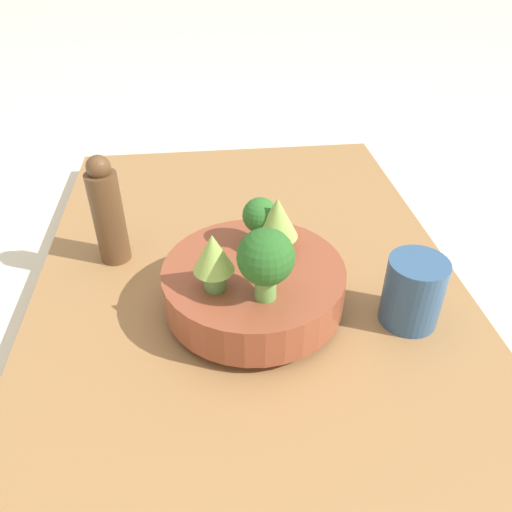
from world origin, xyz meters
TOP-DOWN VIEW (x-y plane):
  - ground_plane at (0.00, 0.00)m, footprint 6.00×6.00m
  - table at (0.00, 0.00)m, footprint 1.06×0.65m
  - bowl at (-0.02, -0.00)m, footprint 0.25×0.25m
  - romanesco_piece_near at (0.02, -0.04)m, footprint 0.06×0.06m
  - broccoli_floret_right at (0.04, -0.02)m, footprint 0.05×0.05m
  - broccoli_floret_left at (-0.08, -0.01)m, footprint 0.07×0.07m
  - romanesco_piece_far at (-0.05, 0.05)m, footprint 0.05×0.05m
  - cup at (-0.06, -0.21)m, footprint 0.08×0.08m
  - pepper_mill at (0.13, 0.21)m, footprint 0.05×0.05m

SIDE VIEW (x-z plane):
  - ground_plane at x=0.00m, z-range 0.00..0.00m
  - table at x=0.00m, z-range 0.00..0.04m
  - bowl at x=-0.02m, z-range 0.05..0.12m
  - cup at x=-0.06m, z-range 0.04..0.14m
  - pepper_mill at x=0.13m, z-range 0.04..0.22m
  - broccoli_floret_right at x=0.04m, z-range 0.12..0.19m
  - romanesco_piece_far at x=-0.05m, z-range 0.13..0.21m
  - romanesco_piece_near at x=0.02m, z-range 0.13..0.21m
  - broccoli_floret_left at x=-0.08m, z-range 0.13..0.22m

